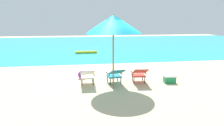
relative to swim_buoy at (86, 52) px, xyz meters
name	(u,v)px	position (x,y,z in m)	size (l,w,h in m)	color
ground_plane	(103,62)	(0.95, -3.34, -0.10)	(40.00, 40.00, 0.00)	#CCB78E
ocean_band	(95,44)	(0.95, 5.21, -0.09)	(40.00, 18.00, 0.01)	#28B2B7
swim_buoy	(86,52)	(0.00, 0.00, 0.00)	(0.18, 0.18, 1.60)	yellow
lounge_chair_left	(87,75)	(-0.09, -7.47, 0.31)	(0.55, 0.88, 0.68)	silver
lounge_chair_center	(115,74)	(1.00, -7.49, 0.31)	(0.66, 0.94, 0.68)	teal
lounge_chair_right	(139,74)	(1.97, -7.51, 0.31)	(0.60, 0.91, 0.68)	red
beach_umbrella_center	(113,24)	(0.85, -7.92, 2.26)	(2.79, 2.79, 2.70)	olive
beach_ball	(82,75)	(-0.32, -6.52, 0.07)	(0.34, 0.34, 0.34)	purple
cooler_box	(170,79)	(3.21, -7.63, 0.06)	(0.50, 0.37, 0.32)	#1E844C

